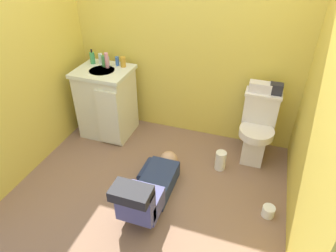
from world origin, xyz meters
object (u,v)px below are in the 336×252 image
(soap_dispenser, at_px, (92,58))
(paper_towel_roll, at_px, (221,160))
(vanity_cabinet, at_px, (107,102))
(bottle_blue, at_px, (117,61))
(person_plumber, at_px, (150,188))
(bottle_pink, at_px, (107,60))
(toiletry_bag, at_px, (276,89))
(toilet_paper_roll, at_px, (268,211))
(bottle_amber, at_px, (123,62))
(tissue_box, at_px, (260,87))
(toilet, at_px, (257,128))
(bottle_green, at_px, (104,61))
(faucet, at_px, (108,61))
(bottle_clear, at_px, (101,59))

(soap_dispenser, height_order, paper_towel_roll, soap_dispenser)
(vanity_cabinet, relative_size, bottle_blue, 8.03)
(bottle_blue, bearing_deg, person_plumber, -53.45)
(soap_dispenser, height_order, bottle_pink, bottle_pink)
(bottle_pink, bearing_deg, toiletry_bag, 3.21)
(toilet_paper_roll, bearing_deg, paper_towel_roll, 137.34)
(bottle_pink, bearing_deg, toilet_paper_roll, -22.37)
(bottle_amber, bearing_deg, soap_dispenser, -176.32)
(tissue_box, distance_m, toilet_paper_roll, 1.19)
(toilet, xyz_separation_m, bottle_green, (-1.74, 0.01, 0.51))
(toiletry_bag, height_order, bottle_pink, bottle_pink)
(soap_dispenser, height_order, toilet_paper_roll, soap_dispenser)
(faucet, bearing_deg, bottle_pink, -72.01)
(vanity_cabinet, xyz_separation_m, soap_dispenser, (-0.19, 0.13, 0.47))
(bottle_blue, bearing_deg, vanity_cabinet, -120.83)
(faucet, xyz_separation_m, bottle_blue, (0.10, 0.02, 0.00))
(bottle_amber, bearing_deg, tissue_box, 0.80)
(faucet, relative_size, bottle_clear, 0.85)
(vanity_cabinet, xyz_separation_m, toilet_paper_roll, (1.93, -0.72, -0.37))
(faucet, xyz_separation_m, soap_dispenser, (-0.19, -0.02, 0.02))
(tissue_box, distance_m, bottle_clear, 1.77)
(toilet_paper_roll, bearing_deg, bottle_green, 157.58)
(vanity_cabinet, distance_m, bottle_green, 0.47)
(soap_dispenser, relative_size, bottle_pink, 0.98)
(bottle_pink, bearing_deg, bottle_clear, 146.61)
(person_plumber, xyz_separation_m, bottle_amber, (-0.71, 1.06, 0.70))
(toilet, height_order, bottle_green, bottle_green)
(paper_towel_roll, relative_size, toilet_paper_roll, 1.92)
(person_plumber, bearing_deg, toilet_paper_roll, 10.37)
(tissue_box, height_order, toiletry_bag, toiletry_bag)
(toiletry_bag, relative_size, bottle_pink, 0.73)
(faucet, height_order, toiletry_bag, faucet)
(person_plumber, bearing_deg, toiletry_bag, 49.31)
(toiletry_bag, relative_size, bottle_blue, 1.21)
(bottle_green, bearing_deg, bottle_pink, -24.51)
(toilet_paper_roll, bearing_deg, bottle_pink, 157.63)
(toilet, relative_size, tissue_box, 3.41)
(toiletry_bag, relative_size, toilet_paper_roll, 1.13)
(faucet, bearing_deg, bottle_amber, 1.23)
(bottle_pink, bearing_deg, bottle_blue, 50.98)
(toiletry_bag, distance_m, bottle_pink, 1.80)
(paper_towel_roll, bearing_deg, bottle_green, 167.08)
(soap_dispenser, bearing_deg, bottle_clear, 15.51)
(bottle_blue, bearing_deg, bottle_green, -149.34)
(bottle_clear, xyz_separation_m, toilet_paper_roll, (2.04, -0.87, -0.83))
(bottle_blue, bearing_deg, bottle_amber, -10.56)
(toilet, height_order, vanity_cabinet, vanity_cabinet)
(toilet, bearing_deg, toiletry_bag, 40.77)
(toilet, bearing_deg, vanity_cabinet, -177.32)
(vanity_cabinet, relative_size, person_plumber, 0.77)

